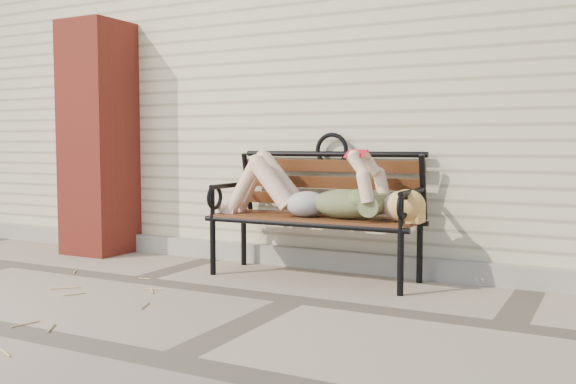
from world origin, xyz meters
The scene contains 6 objects.
ground centered at (0.00, 0.00, 0.00)m, with size 80.00×80.00×0.00m, color gray.
house_wall centered at (0.00, 3.00, 1.50)m, with size 8.00×4.00×3.00m, color beige.
foundation_strip centered at (0.00, 0.97, 0.07)m, with size 8.00×0.10×0.15m, color gray.
brick_pillar centered at (-2.30, 0.75, 1.00)m, with size 0.50×0.50×2.00m, color #9C2F23.
garden_bench centered at (-0.17, 0.72, 0.58)m, with size 1.61×0.64×1.04m.
reading_woman centered at (-0.16, 0.59, 0.62)m, with size 1.52×0.34×0.48m.
Camera 1 is at (1.75, -3.45, 0.95)m, focal length 40.00 mm.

